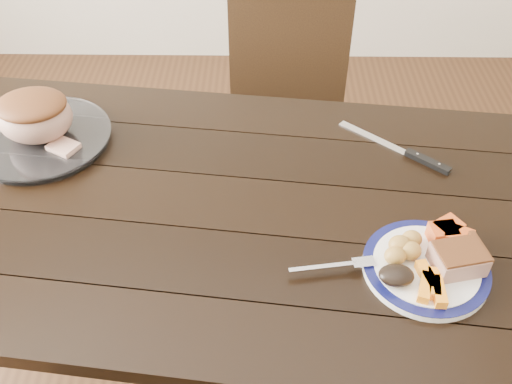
{
  "coord_description": "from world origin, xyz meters",
  "views": [
    {
      "loc": [
        0.09,
        -0.95,
        1.66
      ],
      "look_at": [
        0.08,
        -0.02,
        0.8
      ],
      "focal_mm": 40.0,
      "sensor_mm": 36.0,
      "label": 1
    }
  ],
  "objects_px": {
    "roast_joint": "(35,117)",
    "fork": "(339,265)",
    "chair_far": "(288,104)",
    "serving_platter": "(42,139)",
    "carving_knife": "(413,155)",
    "dining_table": "(223,229)",
    "pork_slice": "(458,259)",
    "dinner_plate": "(425,268)"
  },
  "relations": [
    {
      "from": "fork",
      "to": "pork_slice",
      "type": "bearing_deg",
      "value": -8.79
    },
    {
      "from": "chair_far",
      "to": "pork_slice",
      "type": "bearing_deg",
      "value": 109.43
    },
    {
      "from": "dining_table",
      "to": "serving_platter",
      "type": "bearing_deg",
      "value": 155.42
    },
    {
      "from": "dining_table",
      "to": "roast_joint",
      "type": "bearing_deg",
      "value": 155.42
    },
    {
      "from": "dinner_plate",
      "to": "carving_knife",
      "type": "xyz_separation_m",
      "value": [
        0.04,
        0.37,
        -0.0
      ]
    },
    {
      "from": "chair_far",
      "to": "dinner_plate",
      "type": "xyz_separation_m",
      "value": [
        0.25,
        -0.94,
        0.23
      ]
    },
    {
      "from": "dinner_plate",
      "to": "serving_platter",
      "type": "bearing_deg",
      "value": 155.34
    },
    {
      "from": "fork",
      "to": "dinner_plate",
      "type": "bearing_deg",
      "value": -7.21
    },
    {
      "from": "dinner_plate",
      "to": "serving_platter",
      "type": "distance_m",
      "value": 1.0
    },
    {
      "from": "serving_platter",
      "to": "fork",
      "type": "relative_size",
      "value": 1.95
    },
    {
      "from": "serving_platter",
      "to": "dinner_plate",
      "type": "bearing_deg",
      "value": -24.66
    },
    {
      "from": "serving_platter",
      "to": "carving_knife",
      "type": "relative_size",
      "value": 1.35
    },
    {
      "from": "dining_table",
      "to": "pork_slice",
      "type": "bearing_deg",
      "value": -22.63
    },
    {
      "from": "chair_far",
      "to": "serving_platter",
      "type": "height_order",
      "value": "chair_far"
    },
    {
      "from": "roast_joint",
      "to": "fork",
      "type": "bearing_deg",
      "value": -30.1
    },
    {
      "from": "dinner_plate",
      "to": "carving_knife",
      "type": "bearing_deg",
      "value": 83.04
    },
    {
      "from": "pork_slice",
      "to": "serving_platter",
      "type": "bearing_deg",
      "value": 156.4
    },
    {
      "from": "serving_platter",
      "to": "chair_far",
      "type": "bearing_deg",
      "value": 38.13
    },
    {
      "from": "chair_far",
      "to": "pork_slice",
      "type": "height_order",
      "value": "chair_far"
    },
    {
      "from": "chair_far",
      "to": "dining_table",
      "type": "bearing_deg",
      "value": 77.66
    },
    {
      "from": "dining_table",
      "to": "dinner_plate",
      "type": "bearing_deg",
      "value": -24.76
    },
    {
      "from": "dinner_plate",
      "to": "serving_platter",
      "type": "xyz_separation_m",
      "value": [
        -0.91,
        0.42,
        0.0
      ]
    },
    {
      "from": "serving_platter",
      "to": "carving_knife",
      "type": "bearing_deg",
      "value": -3.02
    },
    {
      "from": "dining_table",
      "to": "chair_far",
      "type": "bearing_deg",
      "value": 76.22
    },
    {
      "from": "serving_platter",
      "to": "roast_joint",
      "type": "bearing_deg",
      "value": -90.0
    },
    {
      "from": "carving_knife",
      "to": "serving_platter",
      "type": "bearing_deg",
      "value": -142.69
    },
    {
      "from": "serving_platter",
      "to": "carving_knife",
      "type": "height_order",
      "value": "serving_platter"
    },
    {
      "from": "chair_far",
      "to": "dinner_plate",
      "type": "bearing_deg",
      "value": 106.3
    },
    {
      "from": "dinner_plate",
      "to": "fork",
      "type": "height_order",
      "value": "fork"
    },
    {
      "from": "chair_far",
      "to": "carving_knife",
      "type": "relative_size",
      "value": 3.61
    },
    {
      "from": "chair_far",
      "to": "dinner_plate",
      "type": "relative_size",
      "value": 3.62
    },
    {
      "from": "dinner_plate",
      "to": "pork_slice",
      "type": "distance_m",
      "value": 0.07
    },
    {
      "from": "dining_table",
      "to": "roast_joint",
      "type": "relative_size",
      "value": 9.08
    },
    {
      "from": "dinner_plate",
      "to": "carving_knife",
      "type": "relative_size",
      "value": 1.0
    },
    {
      "from": "chair_far",
      "to": "roast_joint",
      "type": "height_order",
      "value": "chair_far"
    },
    {
      "from": "dinner_plate",
      "to": "carving_knife",
      "type": "distance_m",
      "value": 0.37
    },
    {
      "from": "dining_table",
      "to": "serving_platter",
      "type": "height_order",
      "value": "serving_platter"
    },
    {
      "from": "pork_slice",
      "to": "fork",
      "type": "bearing_deg",
      "value": -179.81
    },
    {
      "from": "dinner_plate",
      "to": "roast_joint",
      "type": "relative_size",
      "value": 1.38
    },
    {
      "from": "chair_far",
      "to": "pork_slice",
      "type": "distance_m",
      "value": 1.03
    },
    {
      "from": "dining_table",
      "to": "serving_platter",
      "type": "xyz_separation_m",
      "value": [
        -0.48,
        0.22,
        0.1
      ]
    },
    {
      "from": "serving_platter",
      "to": "pork_slice",
      "type": "bearing_deg",
      "value": -23.6
    }
  ]
}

